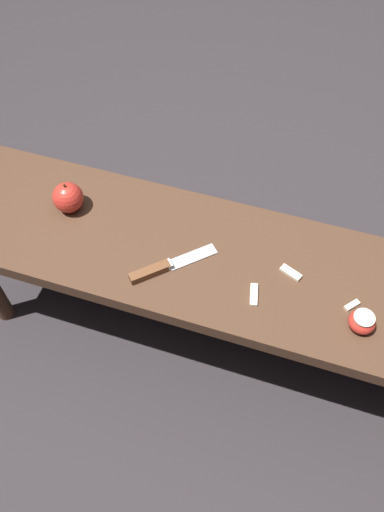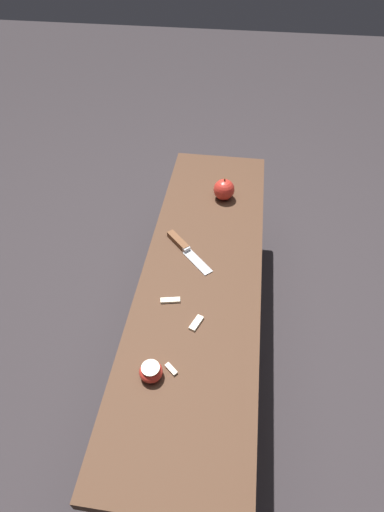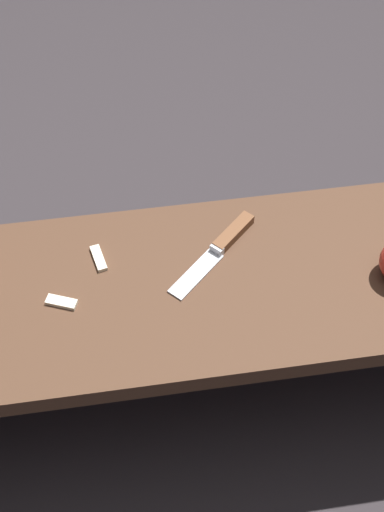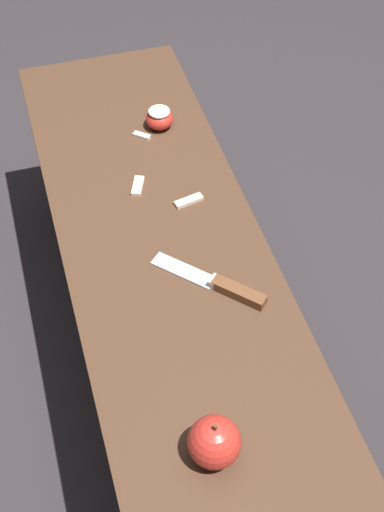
{
  "view_description": "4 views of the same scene",
  "coord_description": "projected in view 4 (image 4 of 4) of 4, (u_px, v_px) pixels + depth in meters",
  "views": [
    {
      "loc": [
        -0.19,
        0.69,
        1.44
      ],
      "look_at": [
        0.03,
        0.04,
        0.46
      ],
      "focal_mm": 35.0,
      "sensor_mm": 36.0,
      "label": 1
    },
    {
      "loc": [
        -0.87,
        -0.09,
        1.38
      ],
      "look_at": [
        0.03,
        0.04,
        0.46
      ],
      "focal_mm": 28.0,
      "sensor_mm": 36.0,
      "label": 2
    },
    {
      "loc": [
        -0.09,
        -0.74,
        1.46
      ],
      "look_at": [
        0.03,
        0.04,
        0.46
      ],
      "focal_mm": 50.0,
      "sensor_mm": 36.0,
      "label": 3
    },
    {
      "loc": [
        0.84,
        -0.2,
        1.44
      ],
      "look_at": [
        0.03,
        0.04,
        0.46
      ],
      "focal_mm": 50.0,
      "sensor_mm": 36.0,
      "label": 4
    }
  ],
  "objects": [
    {
      "name": "apple_slice_near_knife",
      "position": [
        142.0,
        136.0,
        1.56
      ],
      "size": [
        0.04,
        0.04,
        0.01
      ],
      "color": "beige",
      "rests_on": "wooden_bench"
    },
    {
      "name": "apple_slice_center",
      "position": [
        138.0,
        186.0,
        1.46
      ],
      "size": [
        0.06,
        0.04,
        0.01
      ],
      "color": "beige",
      "rests_on": "wooden_bench"
    },
    {
      "name": "knife",
      "position": [
        224.0,
        287.0,
        1.28
      ],
      "size": [
        0.18,
        0.18,
        0.02
      ],
      "rotation": [
        0.0,
        0.0,
        -2.38
      ],
      "color": "#B7BABF",
      "rests_on": "wooden_bench"
    },
    {
      "name": "ground_plane",
      "position": [
        174.0,
        381.0,
        1.65
      ],
      "size": [
        8.0,
        8.0,
        0.0
      ],
      "primitive_type": "plane",
      "color": "#2D282B"
    },
    {
      "name": "apple_whole",
      "position": [
        214.0,
        442.0,
        1.05
      ],
      "size": [
        0.08,
        0.08,
        0.09
      ],
      "color": "red",
      "rests_on": "wooden_bench"
    },
    {
      "name": "apple_cut",
      "position": [
        159.0,
        119.0,
        1.57
      ],
      "size": [
        0.06,
        0.06,
        0.04
      ],
      "color": "red",
      "rests_on": "wooden_bench"
    },
    {
      "name": "wooden_bench",
      "position": [
        170.0,
        280.0,
        1.37
      ],
      "size": [
        1.39,
        0.38,
        0.43
      ],
      "color": "#472D1E",
      "rests_on": "ground_plane"
    },
    {
      "name": "apple_slice_near_bowl",
      "position": [
        189.0,
        201.0,
        1.43
      ],
      "size": [
        0.03,
        0.06,
        0.01
      ],
      "color": "beige",
      "rests_on": "wooden_bench"
    }
  ]
}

